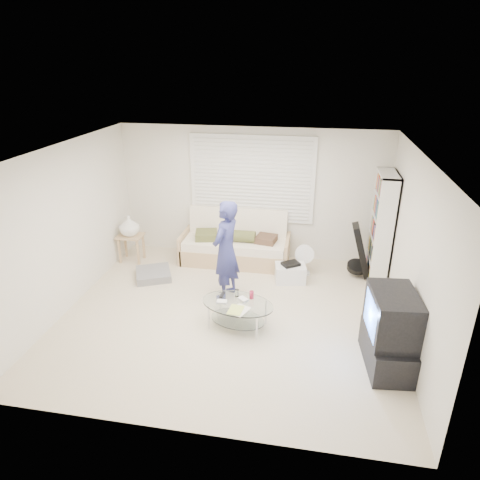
% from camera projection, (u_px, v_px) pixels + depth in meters
% --- Properties ---
extents(ground, '(5.00, 5.00, 0.00)m').
position_uv_depth(ground, '(229.00, 315.00, 6.54)').
color(ground, beige).
rests_on(ground, ground).
extents(room_shell, '(5.02, 4.52, 2.51)m').
position_uv_depth(room_shell, '(234.00, 204.00, 6.33)').
color(room_shell, silver).
rests_on(room_shell, ground).
extents(window_blinds, '(2.32, 0.08, 1.62)m').
position_uv_depth(window_blinds, '(252.00, 179.00, 7.92)').
color(window_blinds, silver).
rests_on(window_blinds, ground).
extents(futon_sofa, '(2.03, 0.82, 0.99)m').
position_uv_depth(futon_sofa, '(235.00, 246.00, 8.14)').
color(futon_sofa, tan).
rests_on(futon_sofa, ground).
extents(grey_floor_pillow, '(0.78, 0.78, 0.13)m').
position_uv_depth(grey_floor_pillow, '(153.00, 274.00, 7.63)').
color(grey_floor_pillow, slate).
rests_on(grey_floor_pillow, ground).
extents(side_table, '(0.46, 0.37, 0.92)m').
position_uv_depth(side_table, '(129.00, 228.00, 8.03)').
color(side_table, tan).
rests_on(side_table, ground).
extents(bookshelf, '(0.30, 0.81, 1.91)m').
position_uv_depth(bookshelf, '(381.00, 228.00, 7.28)').
color(bookshelf, white).
rests_on(bookshelf, ground).
extents(guitar_case, '(0.40, 0.36, 0.96)m').
position_uv_depth(guitar_case, '(360.00, 254.00, 7.53)').
color(guitar_case, black).
rests_on(guitar_case, ground).
extents(floor_fan, '(0.34, 0.23, 0.58)m').
position_uv_depth(floor_fan, '(304.00, 257.00, 7.67)').
color(floor_fan, white).
rests_on(floor_fan, ground).
extents(storage_bin, '(0.57, 0.45, 0.36)m').
position_uv_depth(storage_bin, '(290.00, 273.00, 7.47)').
color(storage_bin, white).
rests_on(storage_bin, ground).
extents(tv_unit, '(0.61, 1.00, 1.04)m').
position_uv_depth(tv_unit, '(390.00, 331.00, 5.30)').
color(tv_unit, black).
rests_on(tv_unit, ground).
extents(coffee_table, '(1.17, 0.86, 0.51)m').
position_uv_depth(coffee_table, '(238.00, 308.00, 6.15)').
color(coffee_table, silver).
rests_on(coffee_table, ground).
extents(standing_person, '(0.56, 0.69, 1.65)m').
position_uv_depth(standing_person, '(226.00, 251.00, 6.74)').
color(standing_person, navy).
rests_on(standing_person, ground).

